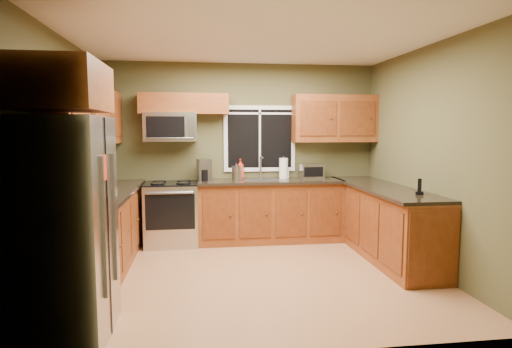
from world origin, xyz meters
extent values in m
plane|color=#A8734A|center=(0.00, 0.00, 0.00)|extent=(4.20, 4.20, 0.00)
plane|color=white|center=(0.00, 0.00, 2.70)|extent=(4.20, 4.20, 0.00)
plane|color=#4C4B2B|center=(0.00, 1.80, 1.35)|extent=(4.20, 0.00, 4.20)
plane|color=#4C4B2B|center=(0.00, -1.80, 1.35)|extent=(4.20, 0.00, 4.20)
plane|color=#4C4B2B|center=(-2.10, 0.00, 1.35)|extent=(0.00, 3.60, 3.60)
plane|color=#4C4B2B|center=(2.10, 0.00, 1.35)|extent=(0.00, 3.60, 3.60)
cube|color=white|center=(0.30, 1.79, 1.55)|extent=(1.12, 0.03, 1.02)
cube|color=black|center=(0.30, 1.78, 1.55)|extent=(1.00, 0.01, 0.90)
cube|color=white|center=(0.30, 1.77, 1.55)|extent=(0.03, 0.01, 0.90)
cube|color=white|center=(0.30, 1.77, 1.94)|extent=(1.00, 0.01, 0.03)
cube|color=brown|center=(-1.80, 0.48, 0.45)|extent=(0.60, 2.65, 0.90)
cube|color=black|center=(-1.78, 0.48, 0.92)|extent=(0.65, 2.65, 0.04)
cube|color=brown|center=(0.42, 1.50, 0.45)|extent=(2.17, 0.60, 0.90)
cube|color=black|center=(0.42, 1.48, 0.92)|extent=(2.17, 0.65, 0.04)
cube|color=brown|center=(1.80, 0.55, 0.45)|extent=(0.60, 2.50, 0.90)
cube|color=#632D11|center=(1.80, -0.71, 0.45)|extent=(0.56, 0.02, 0.82)
cube|color=black|center=(1.78, 0.55, 0.92)|extent=(0.65, 2.50, 0.04)
cube|color=brown|center=(-1.94, 0.48, 1.86)|extent=(0.33, 2.65, 0.72)
cube|color=brown|center=(-0.85, 1.64, 2.07)|extent=(1.30, 0.33, 0.30)
cube|color=brown|center=(1.45, 1.64, 1.86)|extent=(1.30, 0.33, 0.72)
cube|color=brown|center=(-1.74, -1.30, 2.03)|extent=(0.72, 0.90, 0.38)
cube|color=#B7B7BC|center=(-1.74, -1.30, 0.90)|extent=(0.72, 0.90, 1.80)
cube|color=slate|center=(-1.37, -1.50, 0.95)|extent=(0.03, 0.04, 1.10)
cube|color=slate|center=(-1.37, -1.10, 0.95)|extent=(0.03, 0.04, 1.10)
cube|color=black|center=(-1.38, -1.30, 0.90)|extent=(0.01, 0.02, 1.78)
cube|color=red|center=(-1.37, -1.40, 1.40)|extent=(0.01, 0.14, 0.20)
cube|color=#B7B7BC|center=(-1.05, 1.48, 0.45)|extent=(0.76, 0.65, 0.90)
cube|color=black|center=(-1.05, 1.48, 0.91)|extent=(0.76, 0.64, 0.03)
cube|color=black|center=(-1.05, 1.15, 0.55)|extent=(0.68, 0.02, 0.50)
cylinder|color=slate|center=(-1.05, 1.12, 0.82)|extent=(0.64, 0.04, 0.04)
cylinder|color=black|center=(-1.23, 1.33, 0.93)|extent=(0.20, 0.20, 0.01)
cylinder|color=black|center=(-0.87, 1.33, 0.93)|extent=(0.20, 0.20, 0.01)
cylinder|color=black|center=(-1.23, 1.61, 0.93)|extent=(0.20, 0.20, 0.01)
cylinder|color=black|center=(-0.87, 1.61, 0.93)|extent=(0.20, 0.20, 0.01)
cube|color=#B7B7BC|center=(-1.05, 1.61, 1.73)|extent=(0.76, 0.38, 0.42)
cube|color=black|center=(-1.11, 1.42, 1.73)|extent=(0.54, 0.01, 0.30)
cube|color=slate|center=(-0.74, 1.42, 1.73)|extent=(0.10, 0.01, 0.30)
cylinder|color=slate|center=(-1.05, 1.40, 1.57)|extent=(0.66, 0.02, 0.02)
cube|color=slate|center=(0.30, 1.48, 0.94)|extent=(0.60, 0.42, 0.02)
cylinder|color=#B7B7BC|center=(0.30, 1.68, 1.11)|extent=(0.03, 0.03, 0.34)
cylinder|color=#B7B7BC|center=(0.30, 1.60, 1.27)|extent=(0.03, 0.18, 0.03)
cube|color=#B7B7BC|center=(1.09, 1.62, 1.05)|extent=(0.37, 0.29, 0.22)
cube|color=black|center=(1.09, 1.48, 1.05)|extent=(0.30, 0.03, 0.15)
cube|color=slate|center=(-0.57, 1.53, 1.10)|extent=(0.23, 0.26, 0.32)
cylinder|color=black|center=(-0.57, 1.45, 1.02)|extent=(0.14, 0.14, 0.17)
cylinder|color=#B7B7BC|center=(-0.09, 1.45, 1.05)|extent=(0.18, 0.18, 0.21)
cone|color=black|center=(-0.09, 1.45, 1.17)|extent=(0.12, 0.12, 0.06)
cylinder|color=white|center=(0.65, 1.63, 1.10)|extent=(0.15, 0.15, 0.31)
cylinder|color=slate|center=(0.65, 1.63, 1.26)|extent=(0.03, 0.03, 0.04)
imported|color=red|center=(-0.01, 1.70, 1.09)|extent=(0.14, 0.14, 0.30)
imported|color=white|center=(0.70, 1.70, 1.04)|extent=(0.11, 0.11, 0.20)
imported|color=white|center=(-0.07, 1.70, 1.02)|extent=(0.13, 0.13, 0.15)
cube|color=black|center=(1.90, -0.19, 0.96)|extent=(0.11, 0.11, 0.04)
cube|color=black|center=(1.90, -0.19, 1.05)|extent=(0.05, 0.04, 0.15)
camera|label=1|loc=(-0.64, -4.82, 1.70)|focal=30.00mm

